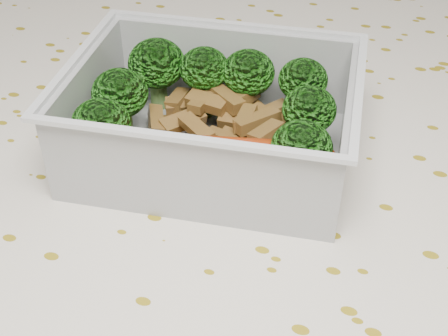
% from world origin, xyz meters
% --- Properties ---
extents(dining_table, '(1.40, 0.90, 0.75)m').
position_xyz_m(dining_table, '(0.00, 0.00, 0.67)').
color(dining_table, brown).
rests_on(dining_table, ground).
extents(tablecloth, '(1.46, 0.96, 0.19)m').
position_xyz_m(tablecloth, '(0.00, 0.00, 0.72)').
color(tablecloth, silver).
rests_on(tablecloth, dining_table).
extents(lunch_container, '(0.21, 0.18, 0.07)m').
position_xyz_m(lunch_container, '(-0.02, 0.04, 0.78)').
color(lunch_container, silver).
rests_on(lunch_container, tablecloth).
extents(broccoli_florets, '(0.17, 0.13, 0.06)m').
position_xyz_m(broccoli_florets, '(-0.02, 0.06, 0.80)').
color(broccoli_florets, '#608C3F').
rests_on(broccoli_florets, lunch_container).
extents(meat_pile, '(0.11, 0.08, 0.03)m').
position_xyz_m(meat_pile, '(-0.02, 0.06, 0.78)').
color(meat_pile, brown).
rests_on(meat_pile, lunch_container).
extents(sausage, '(0.17, 0.07, 0.03)m').
position_xyz_m(sausage, '(-0.01, 0.01, 0.78)').
color(sausage, '#AD300D').
rests_on(sausage, lunch_container).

